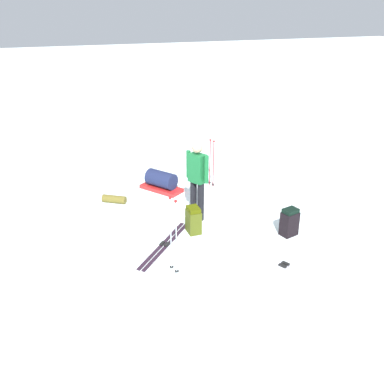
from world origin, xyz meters
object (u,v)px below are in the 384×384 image
Objects in this scene: ski_pair_far at (284,266)px; ski_poles_planted_near at (173,232)px; gear_sled at (161,182)px; backpack_bright at (193,220)px; ski_pair_near at (165,245)px; ski_poles_planted_far at (212,160)px; skier_standing at (197,177)px; backpack_large_dark at (289,222)px; sleeping_mat_rolled at (114,199)px.

ski_poles_planted_near is (-0.49, -1.87, 0.76)m from ski_pair_far.
gear_sled is (-3.96, -1.10, 0.21)m from ski_pair_far.
ski_poles_planted_near is (1.21, -0.79, 0.50)m from backpack_bright.
ski_poles_planted_far reaches higher than ski_pair_near.
ski_poles_planted_near is 1.16× the size of ski_poles_planted_far.
ski_pair_far is 1.38× the size of ski_poles_planted_far.
ski_pair_far is 1.19× the size of ski_poles_planted_near.
backpack_large_dark is at bearing 48.90° from skier_standing.
sleeping_mat_rolled is (0.19, -2.49, -0.58)m from ski_poles_planted_far.
backpack_bright is 1.01× the size of sleeping_mat_rolled.
gear_sled is at bearing -96.86° from ski_poles_planted_far.
ski_pair_near is 1.18m from ski_poles_planted_near.
sleeping_mat_rolled is (-2.66, -3.00, -0.19)m from backpack_large_dark.
gear_sled reaches higher than ski_pair_far.
ski_poles_planted_near reaches higher than ski_poles_planted_far.
ski_pair_near is at bearing -14.80° from gear_sled.
backpack_bright reaches higher than ski_pair_near.
ski_poles_planted_far reaches higher than backpack_bright.
skier_standing is at bearing 131.12° from ski_pair_near.
ski_pair_near is 1.33× the size of gear_sled.
gear_sled is (-3.46, 0.77, -0.55)m from ski_poles_planted_near.
ski_poles_planted_near reaches higher than ski_pair_far.
skier_standing is 2.56m from ski_pair_far.
ski_poles_planted_far is at bearing -169.88° from backpack_large_dark.
ski_poles_planted_far reaches higher than backpack_large_dark.
ski_pair_near is 2.50m from backpack_large_dark.
backpack_bright is 0.50× the size of gear_sled.
ski_poles_planted_far is at bearing 141.24° from ski_pair_near.
sleeping_mat_rolled is at bearing -132.04° from skier_standing.
backpack_bright is at bearing -113.01° from backpack_large_dark.
backpack_bright is at bearing 114.03° from ski_pair_near.
backpack_bright is at bearing 33.09° from sleeping_mat_rolled.
backpack_large_dark is (-0.96, 0.67, 0.27)m from ski_pair_far.
ski_poles_planted_far is (-2.42, 1.94, 0.66)m from ski_pair_near.
sleeping_mat_rolled is (-2.23, -0.55, 0.08)m from ski_pair_near.
ski_pair_far is 1.20m from backpack_large_dark.
backpack_large_dark is 0.47× the size of ski_poles_planted_far.
ski_pair_far is at bearing 15.58° from gear_sled.
backpack_large_dark is 1.90m from backpack_bright.
ski_poles_planted_far is at bearing 177.63° from ski_pair_far.
sleeping_mat_rolled is at bearing -131.58° from backpack_large_dark.
skier_standing is 2.23m from sleeping_mat_rolled.
ski_poles_planted_far reaches higher than sleeping_mat_rolled.
backpack_large_dark is 1.04× the size of sleeping_mat_rolled.
sleeping_mat_rolled reaches higher than ski_pair_far.
skier_standing is 2.07m from backpack_large_dark.
ski_poles_planted_far is at bearing 148.37° from skier_standing.
ski_poles_planted_near reaches higher than sleeping_mat_rolled.
ski_pair_near is (0.85, -0.98, -0.94)m from skier_standing.
skier_standing reaches higher than ski_poles_planted_far.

